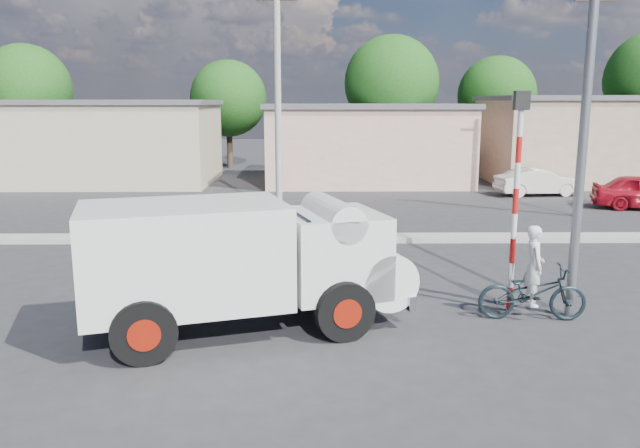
{
  "coord_description": "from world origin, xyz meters",
  "views": [
    {
      "loc": [
        -0.76,
        -10.48,
        4.16
      ],
      "look_at": [
        -0.6,
        4.04,
        1.3
      ],
      "focal_mm": 35.0,
      "sensor_mm": 36.0,
      "label": 1
    }
  ],
  "objects_px": {
    "streetlight": "(581,57)",
    "cyclist": "(533,281)",
    "bicycle": "(532,293)",
    "truck": "(248,259)",
    "traffic_pole": "(517,184)",
    "car_cream": "(538,182)"
  },
  "relations": [
    {
      "from": "truck",
      "to": "car_cream",
      "type": "relative_size",
      "value": 1.68
    },
    {
      "from": "bicycle",
      "to": "streetlight",
      "type": "xyz_separation_m",
      "value": [
        0.67,
        0.2,
        4.42
      ]
    },
    {
      "from": "traffic_pole",
      "to": "streetlight",
      "type": "bearing_deg",
      "value": -17.73
    },
    {
      "from": "bicycle",
      "to": "truck",
      "type": "bearing_deg",
      "value": 99.5
    },
    {
      "from": "bicycle",
      "to": "traffic_pole",
      "type": "bearing_deg",
      "value": 32.26
    },
    {
      "from": "truck",
      "to": "streetlight",
      "type": "height_order",
      "value": "streetlight"
    },
    {
      "from": "bicycle",
      "to": "car_cream",
      "type": "xyz_separation_m",
      "value": [
        5.86,
        16.19,
        0.07
      ]
    },
    {
      "from": "car_cream",
      "to": "traffic_pole",
      "type": "xyz_separation_m",
      "value": [
        -6.13,
        -15.69,
        1.99
      ]
    },
    {
      "from": "bicycle",
      "to": "streetlight",
      "type": "distance_m",
      "value": 4.48
    },
    {
      "from": "bicycle",
      "to": "traffic_pole",
      "type": "xyz_separation_m",
      "value": [
        -0.26,
        0.5,
        2.06
      ]
    },
    {
      "from": "traffic_pole",
      "to": "streetlight",
      "type": "relative_size",
      "value": 0.48
    },
    {
      "from": "car_cream",
      "to": "streetlight",
      "type": "distance_m",
      "value": 17.37
    },
    {
      "from": "bicycle",
      "to": "cyclist",
      "type": "xyz_separation_m",
      "value": [
        0.0,
        0.0,
        0.24
      ]
    },
    {
      "from": "streetlight",
      "to": "cyclist",
      "type": "bearing_deg",
      "value": -163.28
    },
    {
      "from": "truck",
      "to": "cyclist",
      "type": "relative_size",
      "value": 3.97
    },
    {
      "from": "streetlight",
      "to": "bicycle",
      "type": "bearing_deg",
      "value": -163.28
    },
    {
      "from": "cyclist",
      "to": "traffic_pole",
      "type": "height_order",
      "value": "traffic_pole"
    },
    {
      "from": "truck",
      "to": "cyclist",
      "type": "height_order",
      "value": "truck"
    },
    {
      "from": "bicycle",
      "to": "cyclist",
      "type": "bearing_deg",
      "value": 0.0
    },
    {
      "from": "traffic_pole",
      "to": "car_cream",
      "type": "bearing_deg",
      "value": 68.67
    },
    {
      "from": "cyclist",
      "to": "car_cream",
      "type": "distance_m",
      "value": 17.22
    },
    {
      "from": "bicycle",
      "to": "car_cream",
      "type": "bearing_deg",
      "value": -15.4
    }
  ]
}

